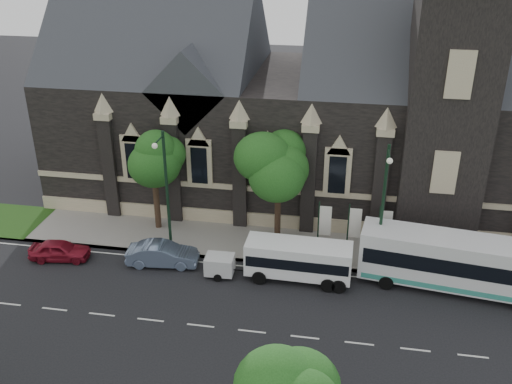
% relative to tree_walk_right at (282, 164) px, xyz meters
% --- Properties ---
extents(ground, '(160.00, 160.00, 0.00)m').
position_rel_tree_walk_right_xyz_m(ground, '(-3.21, -10.71, -5.82)').
color(ground, black).
rests_on(ground, ground).
extents(sidewalk, '(80.00, 5.00, 0.15)m').
position_rel_tree_walk_right_xyz_m(sidewalk, '(-3.21, -1.21, -5.74)').
color(sidewalk, gray).
rests_on(sidewalk, ground).
extents(museum, '(40.00, 17.70, 29.90)m').
position_rel_tree_walk_right_xyz_m(museum, '(1.90, 8.07, 2.35)').
color(museum, black).
rests_on(museum, ground).
extents(tree_walk_right, '(4.08, 4.08, 7.80)m').
position_rel_tree_walk_right_xyz_m(tree_walk_right, '(0.00, 0.00, 0.00)').
color(tree_walk_right, black).
rests_on(tree_walk_right, ground).
extents(tree_walk_left, '(3.91, 3.91, 7.64)m').
position_rel_tree_walk_right_xyz_m(tree_walk_left, '(-9.01, -0.01, -0.08)').
color(tree_walk_left, black).
rests_on(tree_walk_left, ground).
extents(street_lamp_near, '(0.36, 1.88, 9.00)m').
position_rel_tree_walk_right_xyz_m(street_lamp_near, '(6.79, -3.62, -0.71)').
color(street_lamp_near, black).
rests_on(street_lamp_near, ground).
extents(street_lamp_mid, '(0.36, 1.88, 9.00)m').
position_rel_tree_walk_right_xyz_m(street_lamp_mid, '(-7.21, -3.62, -0.71)').
color(street_lamp_mid, black).
rests_on(street_lamp_mid, ground).
extents(banner_flag_left, '(0.90, 0.10, 4.00)m').
position_rel_tree_walk_right_xyz_m(banner_flag_left, '(3.08, -1.71, -3.43)').
color(banner_flag_left, black).
rests_on(banner_flag_left, ground).
extents(banner_flag_center, '(0.90, 0.10, 4.00)m').
position_rel_tree_walk_right_xyz_m(banner_flag_center, '(5.08, -1.71, -3.43)').
color(banner_flag_center, black).
rests_on(banner_flag_center, ground).
extents(banner_flag_right, '(0.90, 0.10, 4.00)m').
position_rel_tree_walk_right_xyz_m(banner_flag_right, '(7.08, -1.71, -3.43)').
color(banner_flag_right, black).
rests_on(banner_flag_right, ground).
extents(tour_coach, '(12.58, 4.22, 3.60)m').
position_rel_tree_walk_right_xyz_m(tour_coach, '(11.84, -4.54, -3.86)').
color(tour_coach, silver).
rests_on(tour_coach, ground).
extents(shuttle_bus, '(6.77, 2.53, 2.59)m').
position_rel_tree_walk_right_xyz_m(shuttle_bus, '(1.82, -5.03, -4.31)').
color(shuttle_bus, white).
rests_on(shuttle_bus, ground).
extents(box_trailer, '(2.68, 1.57, 1.42)m').
position_rel_tree_walk_right_xyz_m(box_trailer, '(-3.26, -5.52, -5.01)').
color(box_trailer, silver).
rests_on(box_trailer, ground).
extents(sedan, '(4.92, 2.15, 1.57)m').
position_rel_tree_walk_right_xyz_m(sedan, '(-7.34, -4.89, -5.03)').
color(sedan, slate).
rests_on(sedan, ground).
extents(car_far_red, '(4.24, 2.17, 1.38)m').
position_rel_tree_walk_right_xyz_m(car_far_red, '(-14.46, -5.43, -5.13)').
color(car_far_red, maroon).
rests_on(car_far_red, ground).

